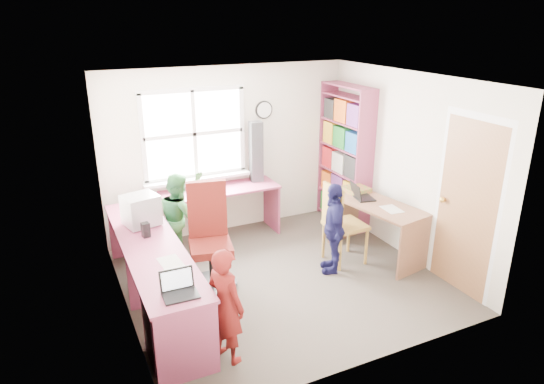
# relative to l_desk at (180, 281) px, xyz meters

# --- Properties ---
(room) EXTENTS (3.64, 3.44, 2.44)m
(room) POSITION_rel_l_desk_xyz_m (1.32, 0.38, 0.76)
(room) COLOR #3F3831
(room) RESTS_ON ground
(l_desk) EXTENTS (2.38, 2.95, 0.75)m
(l_desk) POSITION_rel_l_desk_xyz_m (0.00, 0.00, 0.00)
(l_desk) COLOR #9F3F61
(l_desk) RESTS_ON ground
(right_desk) EXTENTS (0.80, 1.36, 0.74)m
(right_desk) POSITION_rel_l_desk_xyz_m (2.73, 0.31, 0.08)
(right_desk) COLOR #875D43
(right_desk) RESTS_ON ground
(bookshelf) EXTENTS (0.30, 1.02, 2.10)m
(bookshelf) POSITION_rel_l_desk_xyz_m (2.96, 1.47, 0.55)
(bookshelf) COLOR #9F3F61
(bookshelf) RESTS_ON ground
(swivel_chair) EXTENTS (0.69, 0.69, 1.25)m
(swivel_chair) POSITION_rel_l_desk_xyz_m (0.51, 0.56, 0.08)
(swivel_chair) COLOR black
(swivel_chair) RESTS_ON ground
(wooden_chair) EXTENTS (0.46, 0.46, 1.07)m
(wooden_chair) POSITION_rel_l_desk_xyz_m (2.18, 0.35, 0.12)
(wooden_chair) COLOR #AC8139
(wooden_chair) RESTS_ON ground
(crt_monitor) EXTENTS (0.44, 0.41, 0.36)m
(crt_monitor) POSITION_rel_l_desk_xyz_m (-0.17, 0.92, 0.48)
(crt_monitor) COLOR #A4A4A8
(crt_monitor) RESTS_ON l_desk
(laptop_left) EXTENTS (0.31, 0.26, 0.21)m
(laptop_left) POSITION_rel_l_desk_xyz_m (-0.18, -0.70, 0.34)
(laptop_left) COLOR black
(laptop_left) RESTS_ON l_desk
(laptop_right) EXTENTS (0.32, 0.36, 0.22)m
(laptop_right) POSITION_rel_l_desk_xyz_m (2.63, 0.58, 0.33)
(laptop_right) COLOR black
(laptop_right) RESTS_ON right_desk
(speaker_a) EXTENTS (0.09, 0.09, 0.16)m
(speaker_a) POSITION_rel_l_desk_xyz_m (-0.20, 0.58, 0.38)
(speaker_a) COLOR black
(speaker_a) RESTS_ON l_desk
(speaker_b) EXTENTS (0.11, 0.11, 0.18)m
(speaker_b) POSITION_rel_l_desk_xyz_m (-0.21, 1.10, 0.38)
(speaker_b) COLOR black
(speaker_b) RESTS_ON l_desk
(cd_tower) EXTENTS (0.19, 0.17, 0.88)m
(cd_tower) POSITION_rel_l_desk_xyz_m (1.66, 1.80, 0.73)
(cd_tower) COLOR black
(cd_tower) RESTS_ON l_desk
(game_box) EXTENTS (0.34, 0.34, 0.06)m
(game_box) POSITION_rel_l_desk_xyz_m (2.73, 0.82, 0.31)
(game_box) COLOR red
(game_box) RESTS_ON right_desk
(paper_a) EXTENTS (0.23, 0.31, 0.00)m
(paper_a) POSITION_rel_l_desk_xyz_m (-0.11, -0.11, 0.30)
(paper_a) COLOR beige
(paper_a) RESTS_ON l_desk
(paper_b) EXTENTS (0.22, 0.30, 0.00)m
(paper_b) POSITION_rel_l_desk_xyz_m (2.77, 0.09, 0.28)
(paper_b) COLOR beige
(paper_b) RESTS_ON right_desk
(potted_plant) EXTENTS (0.19, 0.16, 0.31)m
(potted_plant) POSITION_rel_l_desk_xyz_m (0.73, 1.70, 0.45)
(potted_plant) COLOR #317B34
(potted_plant) RESTS_ON l_desk
(person_red) EXTENTS (0.42, 0.49, 1.13)m
(person_red) POSITION_rel_l_desk_xyz_m (0.21, -0.79, 0.11)
(person_red) COLOR maroon
(person_red) RESTS_ON ground
(person_green) EXTENTS (0.49, 0.61, 1.20)m
(person_green) POSITION_rel_l_desk_xyz_m (0.35, 1.26, 0.14)
(person_green) COLOR #317A38
(person_green) RESTS_ON ground
(person_navy) EXTENTS (0.54, 0.73, 1.16)m
(person_navy) POSITION_rel_l_desk_xyz_m (1.99, 0.21, 0.12)
(person_navy) COLOR #15143F
(person_navy) RESTS_ON ground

